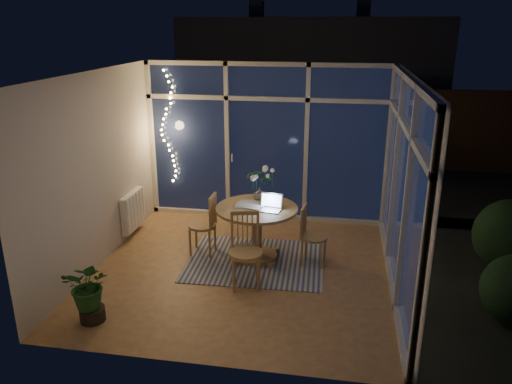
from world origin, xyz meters
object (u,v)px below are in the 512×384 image
chair_right (314,236)px  chair_front (246,251)px  potted_plant (90,291)px  chair_left (202,224)px  flower_vase (260,193)px  laptop (269,202)px  dining_table (257,233)px

chair_right → chair_front: 1.11m
chair_front → potted_plant: (-1.55, -1.06, -0.10)m
chair_left → chair_front: 1.15m
potted_plant → flower_vase: bearing=54.1°
laptop → chair_front: bearing=-95.9°
chair_right → potted_plant: chair_right is taller
dining_table → potted_plant: bearing=-130.0°
flower_vase → laptop: bearing=-63.1°
chair_right → laptop: laptop is taller
laptop → chair_left: bearing=-178.1°
flower_vase → potted_plant: (-1.55, -2.14, -0.50)m
dining_table → chair_front: chair_front is taller
chair_right → flower_vase: (-0.80, 0.32, 0.45)m
flower_vase → potted_plant: bearing=-125.9°
flower_vase → potted_plant: flower_vase is taller
dining_table → chair_right: bearing=-2.6°
chair_front → flower_vase: (-0.00, 1.08, 0.39)m
dining_table → laptop: 0.54m
dining_table → flower_vase: 0.57m
dining_table → chair_right: 0.80m
chair_left → chair_right: chair_left is taller
chair_left → flower_vase: (0.79, 0.25, 0.42)m
chair_right → flower_vase: bearing=75.5°
chair_front → potted_plant: 1.88m
chair_front → flower_vase: 1.15m
dining_table → chair_right: chair_right is taller
dining_table → laptop: bearing=-25.0°
laptop → potted_plant: 2.53m
dining_table → chair_front: (-0.00, -0.80, 0.10)m
chair_left → dining_table: bearing=88.3°
chair_front → laptop: 0.84m
laptop → potted_plant: (-1.74, -1.77, -0.51)m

